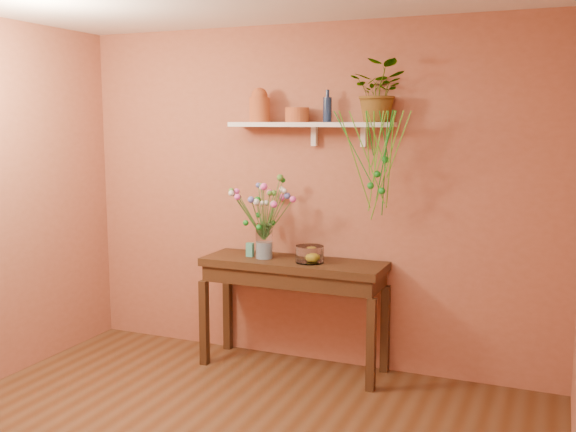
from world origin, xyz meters
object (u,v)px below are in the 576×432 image
object	(u,v)px
sideboard	(293,276)
blue_bottle	(327,109)
terracotta_jug	(260,106)
bouquet	(264,201)
glass_vase	(264,244)
glass_bowl	(310,255)
spider_plant	(380,91)

from	to	relation	value
sideboard	blue_bottle	world-z (taller)	blue_bottle
terracotta_jug	bouquet	world-z (taller)	terracotta_jug
sideboard	glass_vase	xyz separation A→B (m)	(-0.24, -0.02, 0.24)
sideboard	terracotta_jug	distance (m)	1.36
sideboard	bouquet	world-z (taller)	bouquet
terracotta_jug	glass_bowl	world-z (taller)	terracotta_jug
spider_plant	terracotta_jug	bearing A→B (deg)	-177.75
glass_vase	bouquet	distance (m)	0.33
spider_plant	bouquet	world-z (taller)	spider_plant
sideboard	blue_bottle	size ratio (longest dim) A/B	5.91
bouquet	sideboard	bearing A→B (deg)	4.83
sideboard	terracotta_jug	world-z (taller)	terracotta_jug
glass_vase	glass_bowl	world-z (taller)	glass_vase
sideboard	glass_bowl	xyz separation A→B (m)	(0.15, -0.04, 0.19)
terracotta_jug	sideboard	bearing A→B (deg)	-17.31
sideboard	spider_plant	size ratio (longest dim) A/B	3.21
spider_plant	glass_vase	world-z (taller)	spider_plant
glass_bowl	blue_bottle	bearing A→B (deg)	69.22
terracotta_jug	bouquet	distance (m)	0.76
glass_vase	bouquet	size ratio (longest dim) A/B	0.53
blue_bottle	bouquet	distance (m)	0.86
sideboard	bouquet	xyz separation A→B (m)	(-0.24, -0.02, 0.58)
terracotta_jug	glass_bowl	size ratio (longest dim) A/B	1.25
sideboard	spider_plant	world-z (taller)	spider_plant
blue_bottle	bouquet	world-z (taller)	blue_bottle
sideboard	bouquet	distance (m)	0.63
glass_vase	glass_bowl	size ratio (longest dim) A/B	1.27
terracotta_jug	spider_plant	distance (m)	0.96
blue_bottle	glass_vase	world-z (taller)	blue_bottle
spider_plant	bouquet	size ratio (longest dim) A/B	0.87
terracotta_jug	blue_bottle	distance (m)	0.55
spider_plant	glass_vase	xyz separation A→B (m)	(-0.87, -0.16, -1.17)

